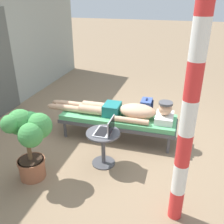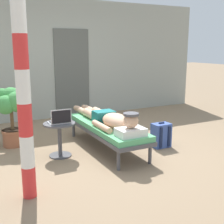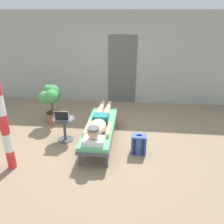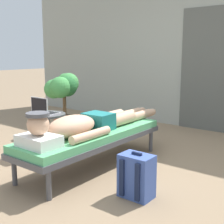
# 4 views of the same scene
# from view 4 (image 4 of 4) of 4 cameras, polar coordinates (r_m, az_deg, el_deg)

# --- Properties ---
(ground_plane) EXTENTS (40.00, 40.00, 0.00)m
(ground_plane) POSITION_cam_4_polar(r_m,az_deg,el_deg) (3.61, -4.21, -10.08)
(ground_plane) COLOR #8C7256
(house_wall_back) EXTENTS (7.60, 0.20, 2.70)m
(house_wall_back) POSITION_cam_4_polar(r_m,az_deg,el_deg) (5.60, 14.42, 11.11)
(house_wall_back) COLOR #999E93
(house_wall_back) RESTS_ON ground
(house_door_panel) EXTENTS (0.84, 0.03, 2.04)m
(house_door_panel) POSITION_cam_4_polar(r_m,az_deg,el_deg) (5.39, 16.93, 7.49)
(house_door_panel) COLOR #545651
(house_door_panel) RESTS_ON ground
(lounge_chair) EXTENTS (0.61, 1.95, 0.42)m
(lounge_chair) POSITION_cam_4_polar(r_m,az_deg,el_deg) (3.52, -3.67, -4.70)
(lounge_chair) COLOR #4C4C51
(lounge_chair) RESTS_ON ground
(person_reclining) EXTENTS (0.53, 2.17, 0.33)m
(person_reclining) POSITION_cam_4_polar(r_m,az_deg,el_deg) (3.42, -4.73, -2.21)
(person_reclining) COLOR white
(person_reclining) RESTS_ON lounge_chair
(side_table) EXTENTS (0.48, 0.48, 0.52)m
(side_table) POSITION_cam_4_polar(r_m,az_deg,el_deg) (4.08, -11.96, -2.62)
(side_table) COLOR #4C4C51
(side_table) RESTS_ON ground
(laptop) EXTENTS (0.31, 0.24, 0.23)m
(laptop) POSITION_cam_4_polar(r_m,az_deg,el_deg) (4.00, -12.64, 0.40)
(laptop) COLOR silver
(laptop) RESTS_ON side_table
(backpack) EXTENTS (0.30, 0.26, 0.42)m
(backpack) POSITION_cam_4_polar(r_m,az_deg,el_deg) (2.83, 4.64, -11.86)
(backpack) COLOR #3F59A5
(backpack) RESTS_ON ground
(potted_plant) EXTENTS (0.49, 0.56, 0.99)m
(potted_plant) POSITION_cam_4_polar(r_m,az_deg,el_deg) (4.95, -9.04, 3.34)
(potted_plant) COLOR #9E5B3D
(potted_plant) RESTS_ON ground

